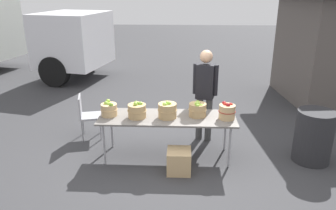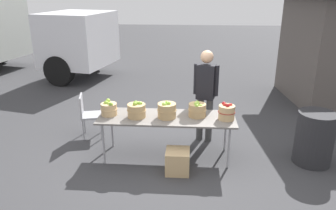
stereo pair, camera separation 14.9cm
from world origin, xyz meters
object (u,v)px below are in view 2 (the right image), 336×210
apple_basket_red_0 (227,112)px  folding_chair (88,112)px  market_table (167,119)px  trash_barrel (314,138)px  vendor_adult (206,89)px  apple_basket_green_3 (197,110)px  apple_basket_green_0 (109,109)px  apple_basket_green_1 (137,110)px  apple_basket_green_2 (167,110)px  produce_crate (178,161)px

apple_basket_red_0 → folding_chair: size_ratio=0.33×
market_table → folding_chair: folding_chair is taller
apple_basket_red_0 → trash_barrel: (1.47, 0.01, -0.43)m
vendor_adult → apple_basket_green_3: bearing=90.5°
apple_basket_red_0 → vendor_adult: (-0.32, 0.73, 0.15)m
apple_basket_green_0 → apple_basket_green_1: bearing=-7.1°
apple_basket_green_2 → trash_barrel: 2.49m
apple_basket_green_3 → apple_basket_green_2: bearing=-169.9°
apple_basket_green_2 → vendor_adult: size_ratio=0.19×
apple_basket_green_0 → produce_crate: 1.46m
apple_basket_green_0 → apple_basket_green_1: apple_basket_green_1 is taller
market_table → apple_basket_green_0: size_ratio=7.98×
apple_basket_green_1 → produce_crate: 1.08m
apple_basket_green_1 → apple_basket_green_2: 0.50m
produce_crate → vendor_adult: bearing=69.2°
folding_chair → apple_basket_green_0: bearing=-152.6°
folding_chair → trash_barrel: bearing=-114.1°
apple_basket_red_0 → apple_basket_green_3: bearing=169.8°
market_table → apple_basket_green_1: size_ratio=7.18×
apple_basket_red_0 → apple_basket_green_0: bearing=178.8°
folding_chair → apple_basket_red_0: bearing=-119.9°
apple_basket_green_0 → apple_basket_red_0: 1.97m
apple_basket_green_2 → apple_basket_green_0: bearing=177.3°
apple_basket_green_1 → folding_chair: apple_basket_green_1 is taller
apple_basket_green_0 → apple_basket_red_0: bearing=-1.2°
market_table → trash_barrel: size_ratio=2.56×
folding_chair → trash_barrel: 4.11m
apple_basket_green_1 → apple_basket_green_2: size_ratio=0.99×
apple_basket_green_1 → apple_basket_red_0: (1.49, 0.02, 0.00)m
market_table → produce_crate: (0.21, -0.49, -0.52)m
apple_basket_green_3 → vendor_adult: vendor_adult is taller
apple_basket_green_2 → trash_barrel: apple_basket_green_2 is taller
trash_barrel → produce_crate: bearing=-168.1°
market_table → vendor_adult: 1.02m
market_table → apple_basket_green_0: (-0.98, 0.01, 0.15)m
apple_basket_green_1 → folding_chair: size_ratio=0.37×
market_table → apple_basket_green_0: bearing=179.4°
apple_basket_green_2 → apple_basket_red_0: (0.98, 0.00, -0.01)m
vendor_adult → trash_barrel: (1.79, -0.72, -0.58)m
apple_basket_green_0 → apple_basket_green_1: size_ratio=0.90×
apple_basket_green_3 → folding_chair: apple_basket_green_3 is taller
apple_basket_green_3 → produce_crate: 0.92m
trash_barrel → folding_chair: bearing=169.9°
apple_basket_red_0 → trash_barrel: size_ratio=0.32×
apple_basket_red_0 → apple_basket_green_1: bearing=-179.3°
trash_barrel → apple_basket_green_1: bearing=-179.4°
apple_basket_green_2 → produce_crate: bearing=-65.5°
apple_basket_green_1 → market_table: bearing=5.7°
apple_basket_green_0 → trash_barrel: apple_basket_green_0 is taller
apple_basket_green_0 → vendor_adult: 1.80m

